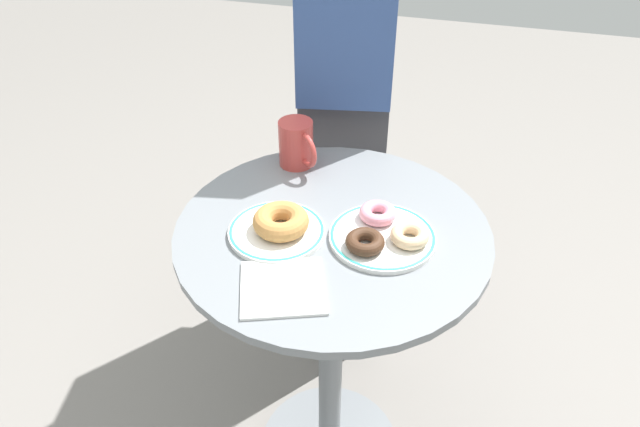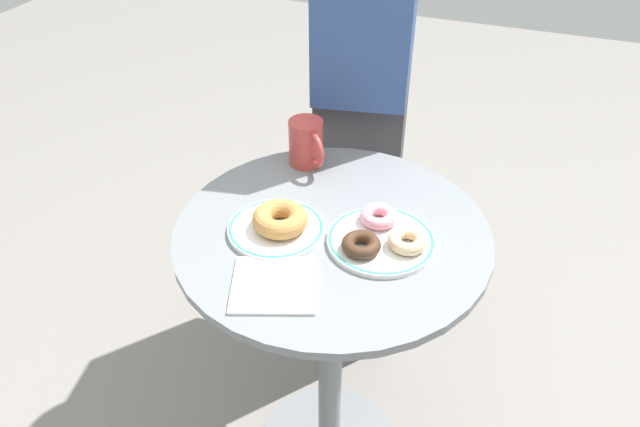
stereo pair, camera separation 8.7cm
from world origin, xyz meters
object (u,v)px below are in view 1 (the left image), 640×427
object	(u,v)px
donut_old_fashioned	(281,221)
donut_pink_frosted	(378,213)
cafe_table	(331,325)
donut_chocolate	(365,242)
paper_napkin	(283,287)
plate_left	(277,231)
coffee_mug	(297,144)
plate_right	(382,237)
donut_glazed	(410,236)
person_figure	(346,93)

from	to	relation	value
donut_old_fashioned	donut_pink_frosted	size ratio (longest dim) A/B	1.48
cafe_table	donut_chocolate	xyz separation A→B (m)	(0.07, -0.05, 0.30)
donut_pink_frosted	paper_napkin	bearing A→B (deg)	-118.11
donut_pink_frosted	donut_chocolate	distance (m)	0.09
cafe_table	donut_pink_frosted	distance (m)	0.31
plate_left	coffee_mug	world-z (taller)	coffee_mug
cafe_table	donut_chocolate	world-z (taller)	donut_chocolate
donut_chocolate	cafe_table	bearing A→B (deg)	144.79
plate_right	donut_pink_frosted	bearing A→B (deg)	112.18
cafe_table	donut_pink_frosted	bearing A→B (deg)	26.52
donut_pink_frosted	coffee_mug	bearing A→B (deg)	142.56
donut_glazed	donut_old_fashioned	bearing A→B (deg)	-172.84
paper_napkin	plate_right	bearing A→B (deg)	51.83
donut_glazed	coffee_mug	xyz separation A→B (m)	(-0.28, 0.22, 0.03)
cafe_table	donut_old_fashioned	distance (m)	0.32
paper_napkin	person_figure	bearing A→B (deg)	94.85
cafe_table	person_figure	size ratio (longest dim) A/B	0.48
donut_glazed	donut_pink_frosted	distance (m)	0.09
plate_left	paper_napkin	distance (m)	0.15
coffee_mug	person_figure	bearing A→B (deg)	84.36
plate_right	donut_pink_frosted	distance (m)	0.05
donut_chocolate	paper_napkin	distance (m)	0.18
person_figure	paper_napkin	bearing A→B (deg)	-85.15
donut_pink_frosted	plate_right	bearing A→B (deg)	-67.82
plate_right	person_figure	distance (m)	0.58
cafe_table	plate_right	xyz separation A→B (m)	(0.10, -0.01, 0.28)
cafe_table	plate_right	distance (m)	0.30
donut_glazed	person_figure	size ratio (longest dim) A/B	0.05
plate_left	person_figure	size ratio (longest dim) A/B	0.12
donut_glazed	donut_chocolate	world-z (taller)	same
donut_old_fashioned	donut_glazed	xyz separation A→B (m)	(0.24, 0.03, -0.01)
paper_napkin	person_figure	xyz separation A→B (m)	(-0.06, 0.72, 0.02)
donut_old_fashioned	donut_chocolate	bearing A→B (deg)	-3.31
plate_right	coffee_mug	world-z (taller)	coffee_mug
donut_pink_frosted	coffee_mug	distance (m)	0.27
donut_pink_frosted	coffee_mug	world-z (taller)	coffee_mug
donut_old_fashioned	donut_chocolate	xyz separation A→B (m)	(0.16, -0.01, -0.01)
donut_pink_frosted	coffee_mug	size ratio (longest dim) A/B	0.70
plate_left	donut_old_fashioned	distance (m)	0.03
cafe_table	donut_glazed	distance (m)	0.33
plate_left	paper_napkin	world-z (taller)	plate_left
cafe_table	plate_right	size ratio (longest dim) A/B	3.74
plate_left	donut_old_fashioned	xyz separation A→B (m)	(0.01, 0.00, 0.02)
plate_left	donut_chocolate	size ratio (longest dim) A/B	2.56
plate_left	donut_pink_frosted	distance (m)	0.20
donut_glazed	paper_napkin	xyz separation A→B (m)	(-0.19, -0.17, -0.02)
plate_left	donut_pink_frosted	world-z (taller)	donut_pink_frosted
cafe_table	plate_left	world-z (taller)	plate_left
paper_napkin	person_figure	world-z (taller)	person_figure
paper_napkin	person_figure	size ratio (longest dim) A/B	0.09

